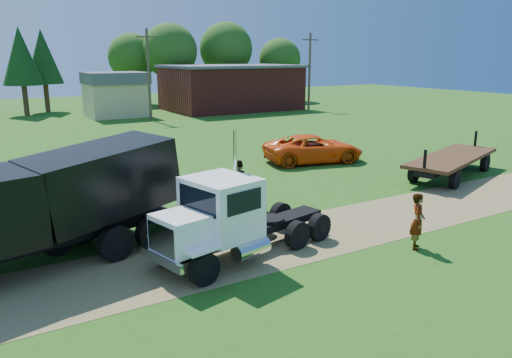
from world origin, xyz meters
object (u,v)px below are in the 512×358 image
black_dump_truck (55,201)px  orange_pickup (314,149)px  flatbed_trailer (452,161)px  spectator_a (418,221)px  white_semi_tractor (224,219)px

black_dump_truck → orange_pickup: size_ratio=1.44×
black_dump_truck → orange_pickup: black_dump_truck is taller
flatbed_trailer → spectator_a: size_ratio=4.26×
orange_pickup → flatbed_trailer: size_ratio=0.73×
white_semi_tractor → black_dump_truck: size_ratio=0.79×
black_dump_truck → flatbed_trailer: size_ratio=1.06×
white_semi_tractor → black_dump_truck: bearing=137.5°
orange_pickup → black_dump_truck: bearing=129.3°
white_semi_tractor → spectator_a: (6.18, -2.48, -0.43)m
flatbed_trailer → spectator_a: bearing=-166.4°
orange_pickup → flatbed_trailer: flatbed_trailer is taller
black_dump_truck → orange_pickup: (16.46, 8.09, -1.22)m
orange_pickup → flatbed_trailer: 8.08m
orange_pickup → spectator_a: 14.39m
black_dump_truck → white_semi_tractor: bearing=-43.7°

